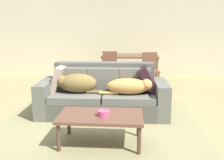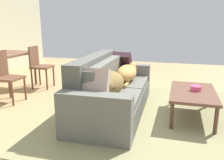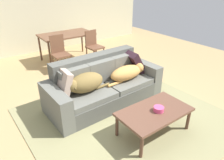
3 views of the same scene
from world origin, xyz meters
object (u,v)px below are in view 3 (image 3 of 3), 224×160
Objects in this scene: dog_on_left_cushion at (85,83)px; dining_chair_near_left at (60,52)px; throw_pillow_by_left_arm at (63,83)px; dining_chair_near_right at (93,45)px; couch at (103,86)px; bowl_on_coffee_table at (159,109)px; dining_table at (67,36)px; dog_on_right_cushion at (128,72)px; coffee_table at (154,113)px; throw_pillow_by_right_arm at (133,61)px.

dining_chair_near_left is at bearing 77.12° from dog_on_left_cushion.
throw_pillow_by_left_arm is at bearing -110.98° from dining_chair_near_left.
dog_on_left_cushion is 0.91× the size of dining_chair_near_right.
couch is at bearing -87.96° from dining_chair_near_left.
dining_table is at bearing 85.64° from bowl_on_coffee_table.
dog_on_right_cushion is 0.61× the size of dining_table.
coffee_table is 3.79m from dining_table.
dining_chair_near_left reaches higher than dining_table.
throw_pillow_by_left_arm is 0.31× the size of dining_table.
bowl_on_coffee_table is at bearing -94.36° from dining_table.
coffee_table is 3.23m from dining_chair_near_right.
couch is 1.24m from coffee_table.
coffee_table is at bearing -86.80° from dining_chair_near_left.
dining_chair_near_left is at bearing -128.93° from dining_table.
dining_table is (1.23, 2.51, 0.08)m from throw_pillow_by_left_arm.
dining_chair_near_right is (0.99, -0.02, 0.01)m from dining_chair_near_left.
bowl_on_coffee_table is (0.94, -1.29, -0.17)m from throw_pillow_by_left_arm.
throw_pillow_by_left_arm reaches higher than dog_on_left_cushion.
throw_pillow_by_left_arm is at bearing -138.07° from dining_chair_near_right.
dog_on_right_cushion is at bearing -89.29° from dining_table.
dog_on_left_cushion reaches higher than dog_on_right_cushion.
couch reaches higher than coffee_table.
throw_pillow_by_left_arm is 1.56m from coffee_table.
dining_chair_near_left is at bearing 93.72° from bowl_on_coffee_table.
bowl_on_coffee_table is at bearing -64.66° from dog_on_left_cushion.
dog_on_left_cushion is at bearing 117.33° from bowl_on_coffee_table.
dining_chair_near_right is (1.38, 2.01, -0.07)m from dog_on_left_cushion.
dog_on_left_cushion is 2.07m from dining_chair_near_left.
dog_on_right_cushion is 1.16m from bowl_on_coffee_table.
throw_pillow_by_right_arm is at bearing 64.23° from bowl_on_coffee_table.
dining_chair_near_right is (0.46, 2.05, -0.04)m from dog_on_right_cushion.
throw_pillow_by_left_arm is 2.55m from dining_chair_near_right.
dining_table reaches higher than dog_on_left_cushion.
bowl_on_coffee_table is at bearing -44.15° from coffee_table.
throw_pillow_by_left_arm is 0.50× the size of dining_chair_near_left.
dining_table is (0.29, 3.80, 0.25)m from bowl_on_coffee_table.
throw_pillow_by_right_arm is at bearing -81.69° from dining_table.
throw_pillow_by_right_arm is at bearing 33.10° from dog_on_right_cushion.
dining_table is (0.89, 2.64, 0.12)m from dog_on_left_cushion.
throw_pillow_by_right_arm is 2.04m from dining_chair_near_left.
bowl_on_coffee_table is 0.17× the size of dining_chair_near_left.
dog_on_left_cushion is at bearing -108.55° from dining_table.
dining_chair_near_left reaches higher than bowl_on_coffee_table.
dining_chair_near_right is (0.93, 1.89, 0.17)m from couch.
throw_pillow_by_left_arm reaches higher than dining_table.
throw_pillow_by_left_arm is (-1.26, 0.17, 0.07)m from dog_on_right_cushion.
dining_table is (-0.36, 2.46, 0.07)m from throw_pillow_by_right_arm.
couch reaches higher than bowl_on_coffee_table.
dining_chair_near_right is at bearing 76.10° from bowl_on_coffee_table.
throw_pillow_by_right_arm reaches higher than coffee_table.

